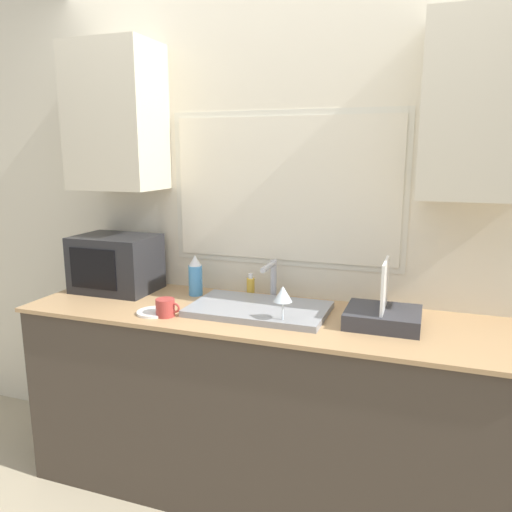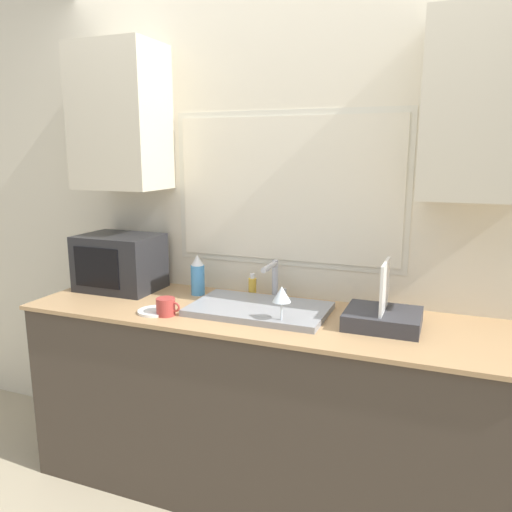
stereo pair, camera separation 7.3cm
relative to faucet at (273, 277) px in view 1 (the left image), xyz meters
name	(u,v)px [view 1 (the left image)]	position (x,y,z in m)	size (l,w,h in m)	color
countertop	(264,404)	(0.02, -0.21, -0.59)	(2.34, 0.67, 0.93)	#42382D
wall_back	(284,207)	(0.02, 0.11, 0.34)	(6.00, 0.38, 2.60)	beige
sink_basin	(259,309)	(0.00, -0.20, -0.11)	(0.64, 0.39, 0.03)	gray
faucet	(273,277)	(0.00, 0.00, 0.00)	(0.08, 0.19, 0.21)	#B7B7BC
microwave	(116,263)	(-0.86, -0.09, 0.02)	(0.43, 0.32, 0.30)	#232326
dish_rack	(383,315)	(0.57, -0.19, -0.08)	(0.32, 0.28, 0.29)	#333338
spray_bottle	(195,276)	(-0.42, -0.04, -0.02)	(0.07, 0.07, 0.22)	#4C99D8
soap_bottle	(251,287)	(-0.13, 0.02, -0.07)	(0.04, 0.04, 0.13)	gold
mug_near_sink	(166,308)	(-0.39, -0.40, -0.09)	(0.12, 0.09, 0.08)	#A53833
wine_glass	(283,296)	(0.16, -0.35, 0.01)	(0.08, 0.08, 0.18)	silver
small_plate	(154,312)	(-0.46, -0.38, -0.12)	(0.16, 0.16, 0.01)	white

